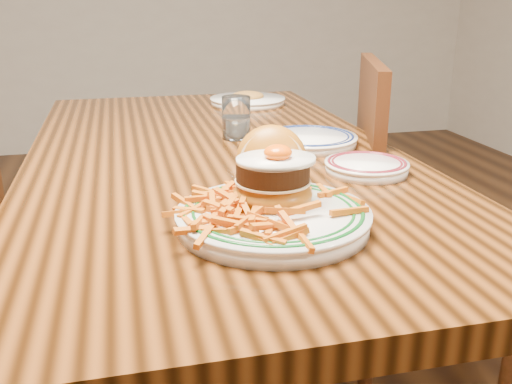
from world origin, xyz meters
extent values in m
cube|color=black|center=(0.00, 0.00, 0.72)|extent=(0.85, 1.60, 0.05)
cylinder|color=black|center=(-0.36, 0.74, 0.35)|extent=(0.07, 0.07, 0.70)
cylinder|color=black|center=(0.36, 0.74, 0.35)|extent=(0.07, 0.07, 0.70)
cube|color=#401C0D|center=(0.62, 0.04, 0.45)|extent=(0.55, 0.55, 0.04)
cube|color=#401C0D|center=(0.44, 0.11, 0.70)|extent=(0.17, 0.42, 0.47)
cylinder|color=#401C0D|center=(0.86, 0.16, 0.21)|extent=(0.04, 0.04, 0.43)
cylinder|color=#401C0D|center=(0.51, 0.28, 0.21)|extent=(0.04, 0.04, 0.43)
cylinder|color=#401C0D|center=(0.74, -0.19, 0.21)|extent=(0.04, 0.04, 0.43)
cylinder|color=#401C0D|center=(0.39, -0.08, 0.21)|extent=(0.04, 0.04, 0.43)
cylinder|color=white|center=(0.01, -0.48, 0.76)|extent=(0.30, 0.30, 0.02)
cylinder|color=white|center=(0.01, -0.48, 0.78)|extent=(0.31, 0.31, 0.01)
torus|color=#0D4B18|center=(0.01, -0.48, 0.78)|extent=(0.28, 0.28, 0.01)
torus|color=#0D4B18|center=(0.01, -0.48, 0.78)|extent=(0.25, 0.25, 0.01)
ellipsoid|color=#A36415|center=(0.02, -0.44, 0.79)|extent=(0.13, 0.13, 0.06)
cylinder|color=beige|center=(0.02, -0.44, 0.82)|extent=(0.12, 0.12, 0.00)
cylinder|color=black|center=(0.02, -0.44, 0.83)|extent=(0.12, 0.12, 0.03)
ellipsoid|color=white|center=(0.02, -0.45, 0.85)|extent=(0.13, 0.11, 0.01)
ellipsoid|color=#F05104|center=(0.03, -0.45, 0.86)|extent=(0.04, 0.04, 0.02)
ellipsoid|color=#A36415|center=(0.04, -0.37, 0.83)|extent=(0.14, 0.13, 0.14)
cylinder|color=beige|center=(0.03, -0.39, 0.83)|extent=(0.12, 0.06, 0.11)
cylinder|color=white|center=(0.27, -0.24, 0.76)|extent=(0.17, 0.17, 0.02)
cylinder|color=white|center=(0.27, -0.24, 0.77)|extent=(0.17, 0.17, 0.01)
torus|color=maroon|center=(0.27, -0.24, 0.77)|extent=(0.16, 0.16, 0.01)
torus|color=maroon|center=(0.27, -0.24, 0.77)|extent=(0.14, 0.14, 0.01)
cube|color=silver|center=(0.29, -0.23, 0.77)|extent=(0.07, 0.09, 0.00)
cylinder|color=white|center=(0.23, 0.01, 0.76)|extent=(0.23, 0.23, 0.02)
cylinder|color=white|center=(0.23, 0.01, 0.77)|extent=(0.24, 0.24, 0.01)
torus|color=#0E1B49|center=(0.23, 0.01, 0.77)|extent=(0.22, 0.22, 0.01)
torus|color=#0E1B49|center=(0.23, 0.01, 0.77)|extent=(0.20, 0.20, 0.01)
cylinder|color=white|center=(0.07, 0.11, 0.80)|extent=(0.07, 0.07, 0.11)
cylinder|color=silver|center=(0.07, 0.11, 0.78)|extent=(0.06, 0.06, 0.05)
cylinder|color=white|center=(0.20, 0.56, 0.76)|extent=(0.24, 0.24, 0.02)
cylinder|color=white|center=(0.20, 0.56, 0.77)|extent=(0.25, 0.25, 0.01)
ellipsoid|color=#AA7430|center=(0.20, 0.56, 0.78)|extent=(0.11, 0.09, 0.03)
camera|label=1|loc=(-0.21, -1.28, 1.10)|focal=40.00mm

